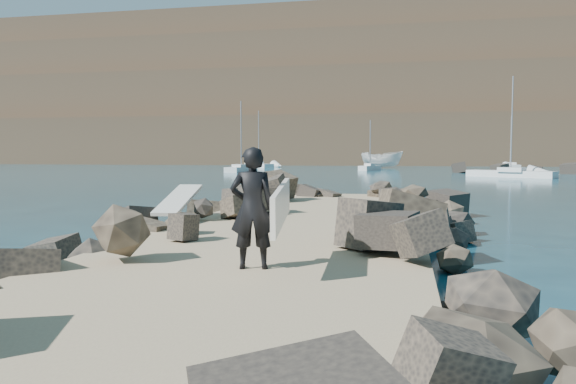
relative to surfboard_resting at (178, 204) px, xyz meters
name	(u,v)px	position (x,y,z in m)	size (l,w,h in m)	color
ground	(296,251)	(3.27, -0.52, -1.04)	(800.00, 800.00, 0.00)	#0F384C
jetty	(278,253)	(3.27, -2.52, -0.74)	(6.00, 26.00, 0.60)	#8C7759
riprap_left	(159,235)	(0.37, -2.02, -0.54)	(2.60, 22.00, 1.00)	black
riprap_right	(420,244)	(6.17, -2.02, -0.54)	(2.60, 22.00, 1.00)	black
headland	(431,107)	(13.27, 159.48, 14.96)	(360.00, 140.00, 32.00)	#2D4919
surfboard_resting	(178,204)	(0.00, 0.00, 0.00)	(0.65, 2.61, 0.09)	beige
boat_imported	(382,160)	(2.32, 75.50, 0.29)	(2.59, 6.88, 2.66)	silver
surfer_with_board	(256,208)	(3.61, -5.57, 0.50)	(1.01, 2.31, 1.87)	black
sailboat_e	(259,165)	(-17.31, 74.12, -0.70)	(6.28, 7.08, 9.30)	silver
sailboat_c	(511,174)	(15.98, 44.18, -0.70)	(8.10, 5.88, 9.93)	silver
sailboat_d	(510,166)	(21.40, 75.60, -0.70)	(1.89, 6.74, 8.08)	silver
sailboat_a	(241,169)	(-14.16, 53.53, -0.70)	(2.18, 7.56, 8.96)	silver
sailboat_b	(370,168)	(1.22, 63.07, -0.69)	(2.87, 5.76, 6.96)	silver
headland_buildings	(458,40)	(20.08, 151.67, 32.92)	(137.50, 30.50, 5.00)	white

